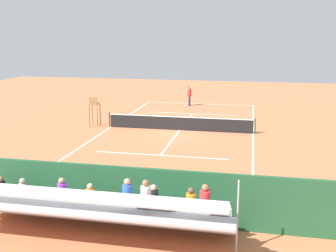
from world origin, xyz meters
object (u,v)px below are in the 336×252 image
at_px(umpire_chair, 94,108).
at_px(equipment_bag, 129,208).
at_px(tennis_racket, 184,106).
at_px(tennis_ball_near, 213,112).
at_px(tennis_net, 180,123).
at_px(bleacher_stand, 100,209).
at_px(tennis_player, 189,95).
at_px(courtside_bench, 181,201).

xyz_separation_m(umpire_chair, equipment_bag, (-6.65, 13.36, -1.13)).
height_order(equipment_bag, tennis_racket, equipment_bag).
xyz_separation_m(umpire_chair, tennis_ball_near, (-7.88, -7.00, -1.28)).
distance_m(umpire_chair, tennis_ball_near, 10.62).
distance_m(tennis_net, tennis_ball_near, 7.17).
xyz_separation_m(tennis_racket, tennis_ball_near, (-2.93, 2.63, 0.02)).
relative_size(umpire_chair, tennis_ball_near, 32.42).
height_order(tennis_net, tennis_ball_near, tennis_net).
xyz_separation_m(bleacher_stand, tennis_player, (0.87, -25.19, 0.05)).
relative_size(courtside_bench, equipment_bag, 2.00).
bearing_deg(umpire_chair, tennis_net, -179.62).
relative_size(bleacher_stand, tennis_player, 4.70).
distance_m(bleacher_stand, tennis_ball_near, 22.40).
height_order(bleacher_stand, tennis_player, bleacher_stand).
bearing_deg(tennis_player, courtside_bench, 97.87).
distance_m(umpire_chair, courtside_bench, 15.79).
bearing_deg(courtside_bench, tennis_net, -79.85).
bearing_deg(bleacher_stand, tennis_net, -89.81).
bearing_deg(tennis_racket, umpire_chair, 62.76).
height_order(tennis_net, equipment_bag, tennis_net).
bearing_deg(umpire_chair, tennis_racket, -117.24).
distance_m(bleacher_stand, umpire_chair, 16.55).
bearing_deg(bleacher_stand, umpire_chair, -67.80).
distance_m(courtside_bench, equipment_bag, 1.97).
height_order(tennis_net, umpire_chair, umpire_chair).
xyz_separation_m(tennis_player, tennis_ball_near, (-2.50, 2.87, -0.98)).
bearing_deg(tennis_racket, courtside_bench, 99.01).
bearing_deg(tennis_ball_near, bleacher_stand, 85.82).
bearing_deg(tennis_player, tennis_racket, 29.17).
height_order(tennis_net, tennis_player, tennis_player).
bearing_deg(tennis_player, equipment_bag, 93.11).
bearing_deg(bleacher_stand, tennis_player, -88.03).
height_order(courtside_bench, tennis_racket, courtside_bench).
bearing_deg(umpire_chair, equipment_bag, 116.45).
distance_m(tennis_net, tennis_player, 9.87).
bearing_deg(bleacher_stand, courtside_bench, -138.01).
xyz_separation_m(tennis_net, courtside_bench, (-2.38, 13.27, 0.06)).
relative_size(bleacher_stand, tennis_ball_near, 137.27).
relative_size(equipment_bag, tennis_racket, 1.65).
xyz_separation_m(tennis_player, tennis_racket, (0.43, 0.24, -1.00)).
xyz_separation_m(courtside_bench, tennis_ball_near, (0.70, -20.23, -0.53)).
relative_size(bleacher_stand, courtside_bench, 5.03).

